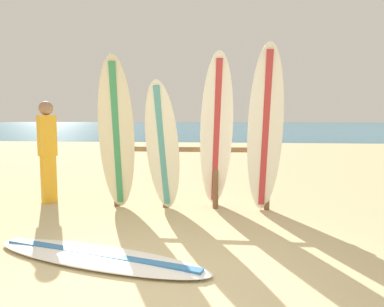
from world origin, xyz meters
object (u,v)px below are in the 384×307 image
Objects in this scene: surfboard_leaning_far_left at (117,137)px; small_boat_offshore at (217,129)px; beachgoer_standing at (47,147)px; surfboard_leaning_center_left at (216,136)px; surfboard_rack at (190,167)px; surfboard_lying_on_sand at (97,257)px; surfboard_leaning_left at (162,148)px; surfboard_leaning_center at (265,133)px.

small_boat_offshore is at bearing 88.50° from surfboard_leaning_far_left.
surfboard_leaning_center_left is at bearing -7.45° from beachgoer_standing.
surfboard_leaning_far_left is at bearing -159.75° from surfboard_rack.
small_boat_offshore is (0.46, 32.10, 0.22)m from surfboard_lying_on_sand.
surfboard_leaning_center_left is 0.80× the size of small_boat_offshore.
beachgoer_standing is at bearing -94.18° from small_boat_offshore.
surfboard_leaning_left reaches higher than beachgoer_standing.
surfboard_leaning_center_left is 2.92m from beachgoer_standing.
surfboard_rack is 1.07× the size of surfboard_leaning_center_left.
beachgoer_standing is at bearing 171.77° from surfboard_leaning_center.
surfboard_leaning_far_left reaches higher than surfboard_rack.
surfboard_leaning_far_left is 0.95× the size of surfboard_leaning_center.
surfboard_leaning_left is at bearing 177.83° from surfboard_leaning_center.
surfboard_leaning_center reaches higher than surfboard_leaning_center_left.
surfboard_leaning_left is 1.16× the size of beachgoer_standing.
surfboard_leaning_far_left is at bearing -91.50° from small_boat_offshore.
surfboard_leaning_center is 2.90m from surfboard_lying_on_sand.
surfboard_leaning_left is at bearing -174.01° from surfboard_leaning_center_left.
surfboard_leaning_far_left is at bearing -174.33° from surfboard_leaning_center_left.
beachgoer_standing is (-2.88, 0.38, -0.23)m from surfboard_leaning_center_left.
surfboard_lying_on_sand is at bearing -90.83° from small_boat_offshore.
surfboard_leaning_center_left is at bearing 5.67° from surfboard_leaning_far_left.
surfboard_lying_on_sand is 32.10m from small_boat_offshore.
surfboard_leaning_center reaches higher than surfboard_leaning_left.
surfboard_leaning_left is at bearing 5.30° from surfboard_leaning_far_left.
surfboard_leaning_center_left reaches higher than surfboard_leaning_left.
surfboard_leaning_left is 1.55m from surfboard_leaning_center.
surfboard_leaning_far_left is 1.49m from beachgoer_standing.
surfboard_rack is at bearing 149.28° from surfboard_leaning_center_left.
surfboard_leaning_far_left is at bearing -179.84° from surfboard_leaning_center.
surfboard_leaning_left is 0.68× the size of small_boat_offshore.
small_boat_offshore is (-1.43, 30.27, -0.99)m from surfboard_leaning_center.
surfboard_leaning_center_left is (0.42, -0.25, 0.51)m from surfboard_rack.
surfboard_leaning_far_left is 0.99× the size of surfboard_leaning_center_left.
surfboard_leaning_center_left is 2.57m from surfboard_lying_on_sand.
surfboard_leaning_center reaches higher than small_boat_offshore.
surfboard_leaning_center is at bearing 44.06° from surfboard_lying_on_sand.
surfboard_leaning_center is 1.43× the size of beachgoer_standing.
surfboard_rack is 1.26m from surfboard_leaning_far_left.
surfboard_rack is at bearing 40.57° from surfboard_leaning_left.
small_boat_offshore is at bearing 85.82° from beachgoer_standing.
small_boat_offshore reaches higher than surfboard_lying_on_sand.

